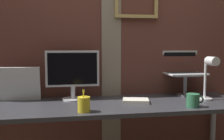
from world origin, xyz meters
name	(u,v)px	position (x,y,z in m)	size (l,w,h in m)	color
brick_wall_back	(112,45)	(0.00, 0.41, 1.19)	(3.15, 0.16, 2.39)	brown
desk	(114,112)	(-0.05, 0.04, 0.67)	(2.13, 0.62, 0.74)	#333338
monitor	(73,71)	(-0.36, 0.23, 0.98)	(0.43, 0.18, 0.41)	white
laptop_stand	(185,81)	(0.63, 0.23, 0.87)	(0.28, 0.22, 0.19)	gray
laptop	(182,68)	(0.63, 0.29, 0.99)	(0.34, 0.28, 0.21)	white
whiteboard_panel	(20,84)	(-0.78, 0.25, 0.88)	(0.32, 0.02, 0.28)	white
desk_lamp	(209,74)	(0.71, -0.02, 0.97)	(0.12, 0.20, 0.36)	white
pen_cup	(84,104)	(-0.30, -0.18, 0.80)	(0.08, 0.08, 0.15)	yellow
coffee_mug	(193,100)	(0.49, -0.18, 0.79)	(0.13, 0.09, 0.10)	#33724C
paper_clutter_stack	(136,101)	(0.12, 0.04, 0.76)	(0.20, 0.14, 0.03)	silver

